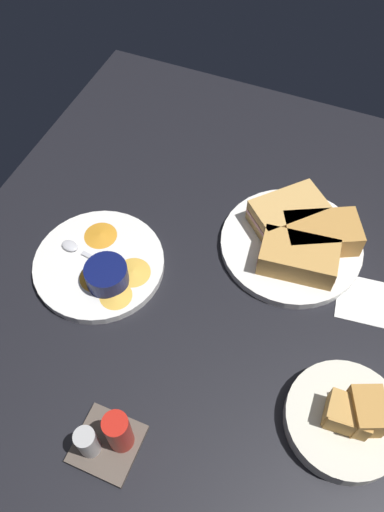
# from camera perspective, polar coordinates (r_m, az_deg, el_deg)

# --- Properties ---
(ground_plane) EXTENTS (1.10, 1.10, 0.03)m
(ground_plane) POSITION_cam_1_polar(r_m,az_deg,el_deg) (0.89, 6.94, -5.60)
(ground_plane) COLOR black
(plate_sandwich_main) EXTENTS (0.26, 0.26, 0.02)m
(plate_sandwich_main) POSITION_cam_1_polar(r_m,az_deg,el_deg) (0.94, 11.07, 1.23)
(plate_sandwich_main) COLOR white
(plate_sandwich_main) RESTS_ON ground_plane
(sandwich_half_near) EXTENTS (0.14, 0.09, 0.05)m
(sandwich_half_near) POSITION_cam_1_polar(r_m,az_deg,el_deg) (0.88, 11.86, -0.14)
(sandwich_half_near) COLOR tan
(sandwich_half_near) RESTS_ON plate_sandwich_main
(sandwich_half_far) EXTENTS (0.15, 0.13, 0.05)m
(sandwich_half_far) POSITION_cam_1_polar(r_m,az_deg,el_deg) (0.92, 14.33, 2.47)
(sandwich_half_far) COLOR #C68C42
(sandwich_half_far) RESTS_ON plate_sandwich_main
(sandwich_half_extra) EXTENTS (0.14, 0.15, 0.05)m
(sandwich_half_extra) POSITION_cam_1_polar(r_m,az_deg,el_deg) (0.94, 10.94, 4.77)
(sandwich_half_extra) COLOR tan
(sandwich_half_extra) RESTS_ON plate_sandwich_main
(ramekin_dark_sauce) EXTENTS (0.06, 0.06, 0.04)m
(ramekin_dark_sauce) POSITION_cam_1_polar(r_m,az_deg,el_deg) (0.95, 11.36, 5.02)
(ramekin_dark_sauce) COLOR navy
(ramekin_dark_sauce) RESTS_ON plate_sandwich_main
(spoon_by_dark_ramekin) EXTENTS (0.03, 0.10, 0.01)m
(spoon_by_dark_ramekin) POSITION_cam_1_polar(r_m,az_deg,el_deg) (0.93, 10.91, 1.92)
(spoon_by_dark_ramekin) COLOR silver
(spoon_by_dark_ramekin) RESTS_ON plate_sandwich_main
(plate_chips_companion) EXTENTS (0.23, 0.23, 0.02)m
(plate_chips_companion) POSITION_cam_1_polar(r_m,az_deg,el_deg) (0.91, -10.40, -0.90)
(plate_chips_companion) COLOR white
(plate_chips_companion) RESTS_ON ground_plane
(ramekin_light_gravy) EXTENTS (0.07, 0.07, 0.04)m
(ramekin_light_gravy) POSITION_cam_1_polar(r_m,az_deg,el_deg) (0.86, -9.59, -2.07)
(ramekin_light_gravy) COLOR #0C144C
(ramekin_light_gravy) RESTS_ON plate_chips_companion
(spoon_by_gravy_ramekin) EXTENTS (0.10, 0.03, 0.01)m
(spoon_by_gravy_ramekin) POSITION_cam_1_polar(r_m,az_deg,el_deg) (0.92, -12.94, 0.78)
(spoon_by_gravy_ramekin) COLOR silver
(spoon_by_gravy_ramekin) RESTS_ON plate_chips_companion
(plantain_chip_scatter) EXTENTS (0.18, 0.18, 0.01)m
(plantain_chip_scatter) POSITION_cam_1_polar(r_m,az_deg,el_deg) (0.89, -9.08, -1.34)
(plantain_chip_scatter) COLOR orange
(plantain_chip_scatter) RESTS_ON plate_chips_companion
(bread_basket_rear) EXTENTS (0.17, 0.17, 0.08)m
(bread_basket_rear) POSITION_cam_1_polar(r_m,az_deg,el_deg) (0.79, 17.05, -17.05)
(bread_basket_rear) COLOR silver
(bread_basket_rear) RESTS_ON ground_plane
(condiment_caddy) EXTENTS (0.09, 0.09, 0.10)m
(condiment_caddy) POSITION_cam_1_polar(r_m,az_deg,el_deg) (0.76, -9.43, -19.58)
(condiment_caddy) COLOR brown
(condiment_caddy) RESTS_ON ground_plane
(paper_napkin_folded) EXTENTS (0.12, 0.10, 0.00)m
(paper_napkin_folded) POSITION_cam_1_polar(r_m,az_deg,el_deg) (0.92, 19.36, -4.84)
(paper_napkin_folded) COLOR white
(paper_napkin_folded) RESTS_ON ground_plane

